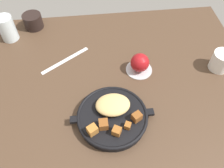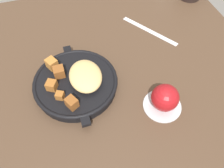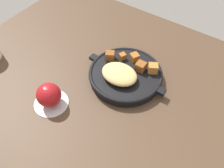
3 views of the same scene
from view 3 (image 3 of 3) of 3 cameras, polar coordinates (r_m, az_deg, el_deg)
The scene contains 4 objects.
ground_plane at distance 78.52cm, azimuth -4.12°, elevation -3.05°, with size 109.05×98.88×2.40cm, color #473323.
cast_iron_skillet at distance 79.83cm, azimuth 3.09°, elevation 2.30°, with size 28.79×24.46×6.59cm.
saucer_plate at distance 77.44cm, azimuth -14.12°, elevation -4.33°, with size 10.70×10.70×0.60cm, color #B7BABF.
red_apple at distance 74.26cm, azimuth -14.71°, elevation -2.52°, with size 7.49×7.49×7.49cm, color maroon.
Camera 3 is at (-31.04, 35.10, 61.80)cm, focal length 38.70 mm.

